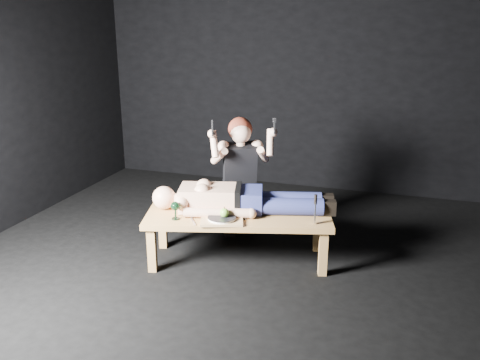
{
  "coord_description": "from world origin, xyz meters",
  "views": [
    {
      "loc": [
        1.35,
        -3.9,
        2.1
      ],
      "look_at": [
        0.02,
        0.2,
        0.75
      ],
      "focal_mm": 38.56,
      "sensor_mm": 36.0,
      "label": 1
    }
  ],
  "objects": [
    {
      "name": "ground",
      "position": [
        0.0,
        0.0,
        0.0
      ],
      "size": [
        5.0,
        5.0,
        0.0
      ],
      "primitive_type": "plane",
      "color": "black",
      "rests_on": "ground"
    },
    {
      "name": "back_wall",
      "position": [
        0.0,
        2.5,
        1.5
      ],
      "size": [
        5.0,
        0.0,
        5.0
      ],
      "primitive_type": "plane",
      "rotation": [
        1.57,
        0.0,
        0.0
      ],
      "color": "black",
      "rests_on": "ground"
    },
    {
      "name": "table",
      "position": [
        0.02,
        0.15,
        0.23
      ],
      "size": [
        1.73,
        1.02,
        0.45
      ],
      "primitive_type": "cube",
      "rotation": [
        0.0,
        0.0,
        0.27
      ],
      "color": "#A17039",
      "rests_on": "ground"
    },
    {
      "name": "lying_man",
      "position": [
        0.05,
        0.25,
        0.58
      ],
      "size": [
        1.73,
        0.93,
        0.27
      ],
      "primitive_type": null,
      "rotation": [
        0.0,
        0.0,
        0.27
      ],
      "color": "#D8AA87",
      "rests_on": "table"
    },
    {
      "name": "kneeling_woman",
      "position": [
        -0.14,
        0.66,
        0.63
      ],
      "size": [
        0.93,
        0.97,
        1.27
      ],
      "primitive_type": null,
      "rotation": [
        0.0,
        0.0,
        0.44
      ],
      "color": "black",
      "rests_on": "ground"
    },
    {
      "name": "serving_tray",
      "position": [
        -0.05,
        -0.07,
        0.46
      ],
      "size": [
        0.42,
        0.36,
        0.02
      ],
      "primitive_type": "cube",
      "rotation": [
        0.0,
        0.0,
        0.32
      ],
      "color": "tan",
      "rests_on": "table"
    },
    {
      "name": "plate",
      "position": [
        -0.05,
        -0.07,
        0.48
      ],
      "size": [
        0.3,
        0.3,
        0.02
      ],
      "primitive_type": "cylinder",
      "rotation": [
        0.0,
        0.0,
        0.32
      ],
      "color": "white",
      "rests_on": "serving_tray"
    },
    {
      "name": "apple",
      "position": [
        -0.03,
        -0.06,
        0.53
      ],
      "size": [
        0.08,
        0.08,
        0.08
      ],
      "primitive_type": "sphere",
      "color": "#50A32C",
      "rests_on": "plate"
    },
    {
      "name": "goblet",
      "position": [
        -0.45,
        -0.14,
        0.53
      ],
      "size": [
        0.1,
        0.1,
        0.16
      ],
      "primitive_type": null,
      "rotation": [
        0.0,
        0.0,
        0.27
      ],
      "color": "black",
      "rests_on": "table"
    },
    {
      "name": "fork_flat",
      "position": [
        -0.28,
        -0.15,
        0.45
      ],
      "size": [
        0.11,
        0.15,
        0.01
      ],
      "primitive_type": "cube",
      "rotation": [
        0.0,
        0.0,
        0.59
      ],
      "color": "#B2B2B7",
      "rests_on": "table"
    },
    {
      "name": "knife_flat",
      "position": [
        0.11,
        0.01,
        0.45
      ],
      "size": [
        0.05,
        0.17,
        0.01
      ],
      "primitive_type": "cube",
      "rotation": [
        0.0,
        0.0,
        -0.18
      ],
      "color": "#B2B2B7",
      "rests_on": "table"
    },
    {
      "name": "spoon_flat",
      "position": [
        0.07,
        0.08,
        0.45
      ],
      "size": [
        0.14,
        0.13,
        0.01
      ],
      "primitive_type": "cube",
      "rotation": [
        0.0,
        0.0,
        0.85
      ],
      "color": "#B2B2B7",
      "rests_on": "table"
    },
    {
      "name": "carving_knife",
      "position": [
        0.71,
        0.12,
        0.58
      ],
      "size": [
        0.04,
        0.04,
        0.26
      ],
      "primitive_type": null,
      "rotation": [
        0.0,
        0.0,
        0.27
      ],
      "color": "#B2B2B7",
      "rests_on": "table"
    }
  ]
}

